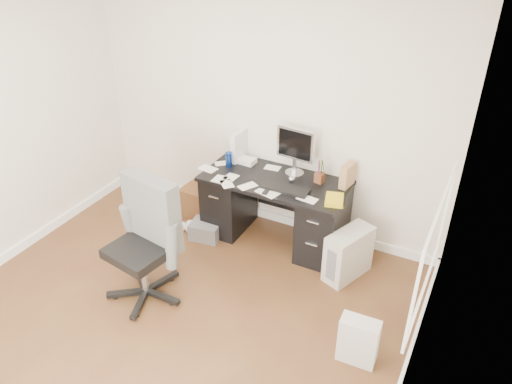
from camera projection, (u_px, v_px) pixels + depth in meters
ground at (161, 330)px, 4.33m from camera, size 4.00×4.00×0.00m
room_shell at (143, 159)px, 3.49m from camera, size 4.02×4.02×2.71m
desk at (274, 208)px, 5.26m from camera, size 1.50×0.70×0.75m
loose_papers at (255, 177)px, 5.12m from camera, size 1.10×0.60×0.00m
lcd_monitor at (295, 151)px, 5.05m from camera, size 0.43×0.27×0.52m
keyboard at (285, 189)px, 4.90m from camera, size 0.49×0.17×0.03m
computer_mouse at (292, 179)px, 5.02m from camera, size 0.07×0.07×0.06m
travel_mug at (229, 160)px, 5.29m from camera, size 0.09×0.09×0.16m
white_binder at (240, 145)px, 5.39m from camera, size 0.14×0.29×0.33m
magazine_file at (347, 175)px, 4.91m from camera, size 0.13×0.22×0.24m
pen_cup at (320, 171)px, 4.97m from camera, size 0.12×0.12×0.25m
yellow_book at (335, 200)px, 4.70m from camera, size 0.24×0.27×0.04m
paper_remote at (268, 191)px, 4.86m from camera, size 0.27×0.23×0.02m
office_chair at (140, 244)px, 4.41m from camera, size 0.76×0.76×1.17m
pc_tower at (348, 254)px, 4.83m from camera, size 0.39×0.55×0.51m
shopping_bag at (358, 341)px, 3.95m from camera, size 0.32×0.23×0.42m
wicker_basket at (201, 201)px, 5.80m from camera, size 0.39×0.39×0.37m
desk_printer at (206, 230)px, 5.45m from camera, size 0.36×0.31×0.19m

